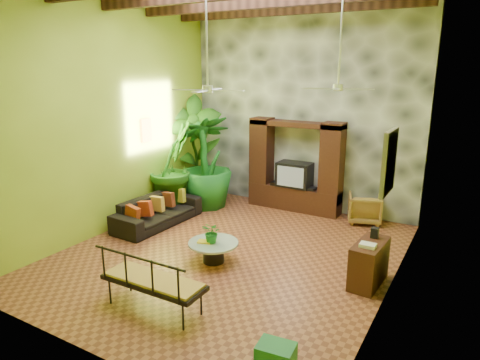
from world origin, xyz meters
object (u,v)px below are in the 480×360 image
Objects in this scene: wicker_armchair at (364,208)px; tall_plant_b at (173,166)px; tall_plant_a at (194,149)px; ceiling_fan_back at (338,76)px; entertainment_center at (295,173)px; side_console at (369,263)px; tall_plant_c at (206,162)px; coffee_table at (213,249)px; ceiling_fan_front at (207,77)px; sofa at (158,211)px; green_bin at (276,359)px; iron_bench at (150,279)px.

tall_plant_b is at bearing 0.84° from wicker_armchair.
ceiling_fan_back is at bearing -16.75° from tall_plant_a.
side_console is at bearing -48.57° from entertainment_center.
tall_plant_c is 2.54× the size of coffee_table.
ceiling_fan_front reaches higher than tall_plant_b.
ceiling_fan_back is 0.83× the size of sofa.
side_console is at bearing 87.87° from wicker_armchair.
ceiling_fan_back is at bearing -77.73° from sofa.
entertainment_center reaches higher than coffee_table.
entertainment_center is 3.69m from coffee_table.
tall_plant_c reaches higher than side_console.
green_bin is at bearing -40.57° from tall_plant_b.
tall_plant_a is at bearing 133.74° from green_bin.
iron_bench is 3.75× the size of green_bin.
ceiling_fan_back is 4.83m from iron_bench.
sofa is at bearing 13.88° from wicker_armchair.
coffee_table is (0.12, -0.09, -3.15)m from ceiling_fan_front.
entertainment_center is 3.09m from tall_plant_b.
tall_plant_a is 1.25× the size of tall_plant_b.
side_console is (2.65, -3.00, -0.59)m from entertainment_center.
coffee_table reaches higher than green_bin.
wicker_armchair is at bearing 109.58° from side_console.
side_console is 2.80m from green_bin.
tall_plant_a is at bearing 153.38° from tall_plant_c.
coffee_table is at bearing -91.28° from entertainment_center.
sofa is at bearing -131.29° from entertainment_center.
ceiling_fan_back is at bearing 99.53° from green_bin.
side_console is (2.85, 0.53, -3.03)m from ceiling_fan_front.
tall_plant_b reaches higher than coffee_table.
tall_plant_c is (-3.67, 0.99, -2.21)m from ceiling_fan_back.
tall_plant_c is (0.23, 1.67, 0.87)m from sofa.
tall_plant_c is 6.54m from green_bin.
tall_plant_b reaches higher than wicker_armchair.
tall_plant_c reaches higher than sofa.
ceiling_fan_back is at bearing 65.81° from iron_bench.
tall_plant_c reaches higher than iron_bench.
tall_plant_c is (-2.07, -0.95, 0.23)m from entertainment_center.
side_console is at bearing -92.09° from sofa.
iron_bench is at bearing -113.57° from ceiling_fan_back.
ceiling_fan_front is at bearing -93.24° from entertainment_center.
ceiling_fan_front is at bearing -54.19° from tall_plant_c.
tall_plant_c is at bearing 47.23° from tall_plant_b.
tall_plant_c reaches higher than coffee_table.
iron_bench reaches higher than coffee_table.
coffee_table is at bearing 43.97° from wicker_armchair.
wicker_armchair is 0.26× the size of tall_plant_a.
ceiling_fan_back is 0.65× the size of tall_plant_a.
iron_bench reaches higher than sofa.
iron_bench reaches higher than wicker_armchair.
sofa is 1.90m from tall_plant_c.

